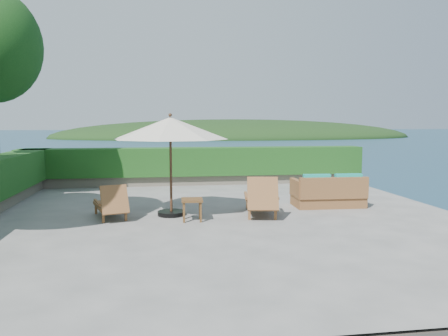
{
  "coord_description": "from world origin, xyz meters",
  "views": [
    {
      "loc": [
        -1.34,
        -10.21,
        2.27
      ],
      "look_at": [
        0.3,
        0.8,
        1.1
      ],
      "focal_mm": 35.0,
      "sensor_mm": 36.0,
      "label": 1
    }
  ],
  "objects": [
    {
      "name": "side_table",
      "position": [
        -0.61,
        -0.3,
        0.42
      ],
      "size": [
        0.5,
        0.5,
        0.51
      ],
      "rotation": [
        0.0,
        0.0,
        -0.04
      ],
      "color": "brown",
      "rests_on": "ground"
    },
    {
      "name": "hedge_far",
      "position": [
        0.0,
        5.6,
        0.85
      ],
      "size": [
        12.4,
        0.9,
        1.0
      ],
      "primitive_type": "cube",
      "color": "#1D4513",
      "rests_on": "planter_wall_far"
    },
    {
      "name": "patio_umbrella",
      "position": [
        -1.07,
        0.36,
        2.1
      ],
      "size": [
        3.31,
        3.31,
        2.49
      ],
      "rotation": [
        0.0,
        0.0,
        -0.21
      ],
      "color": "black",
      "rests_on": "ground"
    },
    {
      "name": "lounge_left",
      "position": [
        -2.49,
        0.23,
        0.35
      ],
      "size": [
        0.98,
        1.57,
        0.85
      ],
      "rotation": [
        0.0,
        0.0,
        0.28
      ],
      "color": "brown",
      "rests_on": "ground"
    },
    {
      "name": "foundation",
      "position": [
        0.0,
        0.0,
        -1.55
      ],
      "size": [
        12.0,
        12.0,
        3.0
      ],
      "primitive_type": "cube",
      "color": "#4C453D",
      "rests_on": "ocean"
    },
    {
      "name": "planter_wall_far",
      "position": [
        0.0,
        5.6,
        0.18
      ],
      "size": [
        12.0,
        0.6,
        0.36
      ],
      "primitive_type": "cube",
      "color": "slate",
      "rests_on": "ground"
    },
    {
      "name": "lounge_right",
      "position": [
        1.1,
        0.03,
        0.42
      ],
      "size": [
        0.99,
        1.83,
        1.0
      ],
      "rotation": [
        0.0,
        0.0,
        -0.16
      ],
      "color": "brown",
      "rests_on": "ground"
    },
    {
      "name": "offshore_island",
      "position": [
        25.0,
        140.0,
        -3.0
      ],
      "size": [
        126.0,
        57.6,
        12.6
      ],
      "primitive_type": "ellipsoid",
      "color": "#153213",
      "rests_on": "ocean"
    },
    {
      "name": "ocean",
      "position": [
        0.0,
        0.0,
        -3.0
      ],
      "size": [
        600.0,
        600.0,
        0.0
      ],
      "primitive_type": "plane",
      "color": "#18344D",
      "rests_on": "ground"
    },
    {
      "name": "ground",
      "position": [
        0.0,
        0.0,
        0.0
      ],
      "size": [
        12.0,
        12.0,
        0.0
      ],
      "primitive_type": "plane",
      "color": "gray",
      "rests_on": "ground"
    },
    {
      "name": "wicker_loveseat",
      "position": [
        3.16,
        0.85,
        0.36
      ],
      "size": [
        1.91,
        1.02,
        0.92
      ],
      "rotation": [
        0.0,
        0.0,
        -0.03
      ],
      "color": "brown",
      "rests_on": "ground"
    }
  ]
}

